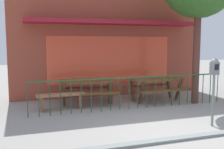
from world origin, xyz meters
name	(u,v)px	position (x,y,z in m)	size (l,w,h in m)	color
ground	(167,129)	(0.00, 0.00, 0.00)	(40.00, 40.00, 0.00)	gray
pub_storefront	(109,34)	(0.00, 4.39, 2.27)	(7.17, 1.49, 4.54)	#553222
patio_fence_front	(134,87)	(0.00, 2.01, 0.66)	(6.05, 0.04, 0.97)	#2B4F29
picnic_table_left	(87,85)	(-1.15, 3.08, 0.61)	(1.97, 1.59, 0.79)	brown
picnic_table_right	(156,83)	(1.16, 2.83, 0.61)	(1.93, 1.54, 0.79)	brown
patio_bench	(61,98)	(-2.07, 2.60, 0.35)	(1.41, 0.36, 0.48)	#A76F49
parking_meter_near	(214,74)	(1.15, -0.09, 1.25)	(0.18, 0.17, 1.61)	slate
curb_edge	(184,139)	(0.00, -0.66, 0.00)	(10.04, 0.20, 0.11)	gray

